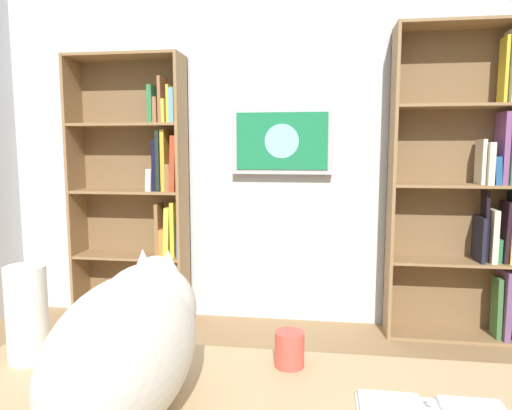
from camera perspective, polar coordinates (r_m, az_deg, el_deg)
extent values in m
cube|color=silver|center=(3.50, 3.89, 7.39)|extent=(4.52, 0.06, 2.70)
cube|color=#937047|center=(3.35, 16.39, 2.43)|extent=(0.02, 0.28, 2.15)
cube|color=brown|center=(3.57, 23.12, 2.41)|extent=(0.91, 0.01, 2.15)
cube|color=#937047|center=(3.67, 22.86, -14.54)|extent=(0.86, 0.27, 0.02)
cube|color=#937047|center=(3.52, 23.27, -6.43)|extent=(0.86, 0.27, 0.02)
cube|color=#937047|center=(3.44, 23.69, 2.24)|extent=(0.86, 0.27, 0.02)
cube|color=#937047|center=(3.44, 24.13, 11.10)|extent=(0.86, 0.27, 0.02)
cube|color=#937047|center=(3.53, 24.58, 19.73)|extent=(0.86, 0.27, 0.02)
cube|color=slate|center=(3.71, 28.79, -10.92)|extent=(0.05, 0.14, 0.43)
cube|color=#6F4D7A|center=(3.69, 28.25, -10.68)|extent=(0.04, 0.23, 0.48)
cube|color=#3E6F3A|center=(3.67, 27.61, -11.13)|extent=(0.04, 0.14, 0.43)
cube|color=yellow|center=(3.58, 28.83, -3.86)|extent=(0.03, 0.15, 0.30)
cube|color=black|center=(3.57, 28.34, -2.93)|extent=(0.04, 0.17, 0.42)
cube|color=#2F7C4A|center=(3.59, 27.61, -4.92)|extent=(0.03, 0.13, 0.16)
cube|color=beige|center=(3.53, 27.16, -3.42)|extent=(0.04, 0.17, 0.36)
cube|color=black|center=(3.54, 26.46, -2.32)|extent=(0.04, 0.12, 0.49)
cube|color=#1C1E2F|center=(3.54, 25.86, -3.78)|extent=(0.03, 0.23, 0.31)
cube|color=#317340|center=(3.52, 28.77, 5.84)|extent=(0.03, 0.22, 0.44)
cube|color=#844B84|center=(3.52, 28.14, 6.18)|extent=(0.04, 0.20, 0.48)
cube|color=#225497|center=(3.51, 27.24, 3.84)|extent=(0.05, 0.24, 0.19)
cube|color=beige|center=(3.47, 26.71, 4.61)|extent=(0.04, 0.19, 0.28)
cube|color=beige|center=(3.48, 26.02, 4.83)|extent=(0.03, 0.16, 0.30)
cube|color=beige|center=(3.55, 28.93, 14.70)|extent=(0.03, 0.20, 0.47)
cube|color=gold|center=(3.55, 28.30, 14.42)|extent=(0.02, 0.13, 0.43)
cube|color=#937047|center=(3.47, -9.03, 1.58)|extent=(0.02, 0.28, 2.01)
cube|color=#937047|center=(3.81, -21.31, 1.66)|extent=(0.02, 0.28, 2.01)
cube|color=brown|center=(3.74, -14.64, 1.83)|extent=(0.87, 0.01, 2.01)
cube|color=#937047|center=(3.84, -14.96, -13.30)|extent=(0.82, 0.27, 0.02)
cube|color=#937047|center=(3.70, -15.20, -6.05)|extent=(0.82, 0.27, 0.02)
cube|color=#937047|center=(3.62, -15.45, 1.63)|extent=(0.82, 0.27, 0.02)
cube|color=#937047|center=(3.61, -15.71, 9.50)|extent=(0.82, 0.27, 0.02)
cube|color=#937047|center=(3.67, -15.98, 17.27)|extent=(0.82, 0.27, 0.02)
cube|color=#83567D|center=(3.66, -9.41, -12.54)|extent=(0.03, 0.14, 0.17)
cube|color=gold|center=(3.68, -9.90, -12.34)|extent=(0.04, 0.17, 0.18)
cube|color=gold|center=(3.65, -10.67, -10.37)|extent=(0.04, 0.14, 0.44)
cube|color=#364389|center=(3.67, -11.25, -10.34)|extent=(0.05, 0.14, 0.44)
cube|color=#38549E|center=(3.53, -9.39, -3.88)|extent=(0.03, 0.13, 0.30)
cube|color=yellow|center=(3.54, -9.98, -2.93)|extent=(0.03, 0.17, 0.41)
cube|color=gold|center=(3.53, -10.75, -3.28)|extent=(0.05, 0.15, 0.37)
cube|color=orange|center=(3.56, -11.37, -4.55)|extent=(0.04, 0.12, 0.21)
cube|color=olive|center=(3.58, -11.86, -2.97)|extent=(0.03, 0.15, 0.40)
cube|color=#AB3D22|center=(3.46, -9.80, 5.08)|extent=(0.05, 0.22, 0.41)
cube|color=olive|center=(3.48, -10.46, 3.39)|extent=(0.03, 0.20, 0.20)
cube|color=gold|center=(3.49, -11.16, 5.43)|extent=(0.03, 0.15, 0.45)
cube|color=#1C2A26|center=(3.50, -11.62, 5.36)|extent=(0.02, 0.20, 0.44)
cube|color=black|center=(3.52, -12.08, 4.82)|extent=(0.03, 0.18, 0.38)
cube|color=beige|center=(3.54, -12.61, 3.10)|extent=(0.05, 0.21, 0.16)
cube|color=#6AA2A4|center=(3.47, -9.94, 11.94)|extent=(0.04, 0.23, 0.24)
cube|color=yellow|center=(3.50, -10.46, 12.11)|extent=(0.02, 0.19, 0.27)
cube|color=#ECBE46|center=(3.49, -10.95, 11.27)|extent=(0.02, 0.21, 0.17)
cube|color=#9A633D|center=(3.51, -11.50, 12.58)|extent=(0.02, 0.16, 0.33)
cube|color=#916440|center=(3.50, -12.04, 11.36)|extent=(0.03, 0.17, 0.18)
cube|color=#327241|center=(3.53, -12.55, 12.01)|extent=(0.04, 0.19, 0.27)
cube|color=#B7B7BC|center=(3.43, 3.26, 7.89)|extent=(0.74, 0.06, 0.48)
cube|color=#1E7F4C|center=(3.39, 3.21, 7.90)|extent=(0.67, 0.01, 0.41)
cylinder|color=#8CCCEA|center=(3.39, 3.20, 7.90)|extent=(0.25, 0.00, 0.25)
ellipsoid|color=silver|center=(1.07, -15.75, -16.96)|extent=(0.27, 0.54, 0.32)
ellipsoid|color=silver|center=(1.16, -13.35, -12.89)|extent=(0.23, 0.30, 0.24)
sphere|color=silver|center=(1.20, -12.25, -9.01)|extent=(0.12, 0.12, 0.12)
cone|color=silver|center=(1.18, -10.79, -7.01)|extent=(0.05, 0.05, 0.07)
cone|color=silver|center=(1.20, -13.80, -6.83)|extent=(0.05, 0.05, 0.07)
cone|color=beige|center=(1.17, -10.88, -7.32)|extent=(0.03, 0.03, 0.05)
cone|color=beige|center=(1.20, -13.90, -7.12)|extent=(0.03, 0.03, 0.05)
cylinder|color=silver|center=(1.20, 20.81, -21.89)|extent=(0.02, 0.02, 0.01)
cylinder|color=white|center=(1.46, -26.47, -11.92)|extent=(0.11, 0.11, 0.27)
cylinder|color=#D84C3F|center=(1.31, 4.16, -17.34)|extent=(0.08, 0.08, 0.10)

